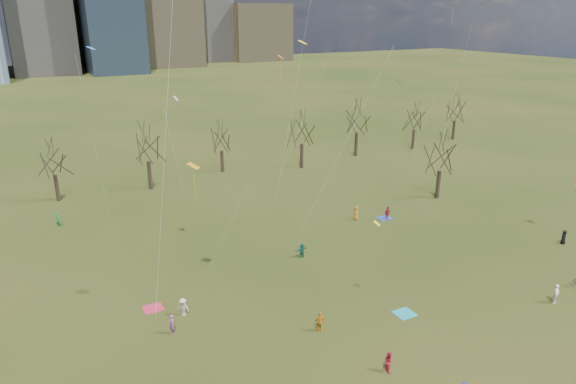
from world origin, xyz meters
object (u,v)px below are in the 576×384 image
person_1 (556,294)px  person_4 (320,322)px  blanket_crimson (153,308)px  blanket_teal (405,313)px  blanket_navy (384,218)px  person_2 (389,361)px

person_1 → person_4: 20.85m
blanket_crimson → blanket_teal: bearing=-30.4°
blanket_navy → blanket_crimson: bearing=-167.2°
blanket_teal → blanket_navy: (11.71, 17.46, 0.00)m
blanket_navy → person_1: (0.77, -22.27, 0.87)m
person_1 → blanket_crimson: bearing=139.0°
blanket_teal → blanket_crimson: same height
blanket_teal → person_4: 7.63m
blanket_crimson → person_4: 14.31m
blanket_crimson → person_1: person_1 is taller
blanket_teal → person_4: size_ratio=0.96×
blanket_teal → person_2: 7.69m
person_1 → person_2: 18.23m
person_1 → person_4: person_1 is taller
blanket_navy → blanket_crimson: same height
blanket_navy → person_4: size_ratio=0.96×
blanket_navy → person_2: 28.50m
blanket_teal → person_2: size_ratio=1.05×
blanket_navy → person_4: 25.15m
blanket_teal → person_1: size_ratio=0.90×
blanket_teal → blanket_navy: same height
blanket_teal → person_2: (-5.75, -5.05, 0.75)m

